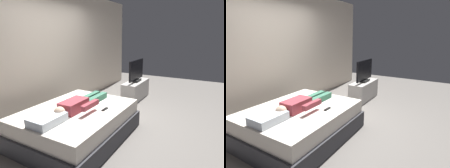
% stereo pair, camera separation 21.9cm
% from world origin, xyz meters
% --- Properties ---
extents(ground_plane, '(10.00, 10.00, 0.00)m').
position_xyz_m(ground_plane, '(0.00, 0.00, 0.00)').
color(ground_plane, slate).
extents(back_wall, '(6.40, 0.10, 2.80)m').
position_xyz_m(back_wall, '(0.40, 1.57, 1.40)').
color(back_wall, beige).
rests_on(back_wall, ground).
extents(bed, '(1.93, 1.53, 0.54)m').
position_xyz_m(bed, '(-0.70, 0.25, 0.26)').
color(bed, '#333338').
rests_on(bed, ground).
extents(pillow, '(0.48, 0.34, 0.12)m').
position_xyz_m(pillow, '(-1.35, 0.25, 0.60)').
color(pillow, white).
rests_on(pillow, bed).
extents(person, '(1.26, 0.46, 0.18)m').
position_xyz_m(person, '(-0.68, 0.22, 0.62)').
color(person, '#993842').
rests_on(person, bed).
extents(remote, '(0.15, 0.04, 0.02)m').
position_xyz_m(remote, '(-0.52, -0.19, 0.55)').
color(remote, black).
rests_on(remote, bed).
extents(tv_stand, '(1.10, 0.40, 0.50)m').
position_xyz_m(tv_stand, '(1.75, 0.17, 0.25)').
color(tv_stand, '#B7B2AD').
rests_on(tv_stand, ground).
extents(tv, '(0.88, 0.20, 0.59)m').
position_xyz_m(tv, '(1.75, 0.17, 0.78)').
color(tv, black).
rests_on(tv, tv_stand).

